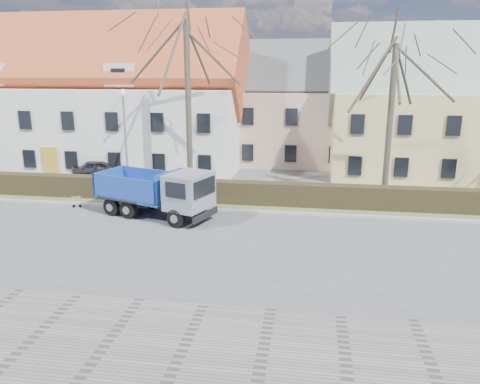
% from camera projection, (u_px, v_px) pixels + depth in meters
% --- Properties ---
extents(ground, '(120.00, 120.00, 0.00)m').
position_uv_depth(ground, '(186.00, 239.00, 21.60)').
color(ground, '#4F4F52').
extents(sidewalk_near, '(80.00, 5.00, 0.08)m').
position_uv_depth(sidewalk_near, '(109.00, 341.00, 13.47)').
color(sidewalk_near, slate).
rests_on(sidewalk_near, ground).
extents(curb_far, '(80.00, 0.30, 0.12)m').
position_uv_depth(curb_far, '(208.00, 209.00, 25.98)').
color(curb_far, '#97958F').
rests_on(curb_far, ground).
extents(grass_strip, '(80.00, 3.00, 0.10)m').
position_uv_depth(grass_strip, '(214.00, 202.00, 27.51)').
color(grass_strip, '#515B33').
rests_on(grass_strip, ground).
extents(hedge, '(60.00, 0.90, 1.30)m').
position_uv_depth(hedge, '(213.00, 193.00, 27.17)').
color(hedge, black).
rests_on(hedge, ground).
extents(building_white, '(26.80, 10.80, 9.50)m').
position_uv_depth(building_white, '(80.00, 106.00, 37.58)').
color(building_white, silver).
rests_on(building_white, ground).
extents(building_pink, '(10.80, 8.80, 8.00)m').
position_uv_depth(building_pink, '(294.00, 113.00, 39.10)').
color(building_pink, tan).
rests_on(building_pink, ground).
extents(building_yellow, '(18.80, 10.80, 8.50)m').
position_uv_depth(building_yellow, '(456.00, 116.00, 34.41)').
color(building_yellow, '#D5BC75').
rests_on(building_yellow, ground).
extents(tree_1, '(9.20, 9.20, 12.65)m').
position_uv_depth(tree_1, '(188.00, 91.00, 28.39)').
color(tree_1, '#3C3429').
rests_on(tree_1, ground).
extents(tree_2, '(8.00, 8.00, 11.00)m').
position_uv_depth(tree_2, '(391.00, 107.00, 26.85)').
color(tree_2, '#3C3429').
rests_on(tree_2, ground).
extents(dump_truck, '(7.11, 4.55, 2.67)m').
position_uv_depth(dump_truck, '(151.00, 191.00, 24.77)').
color(dump_truck, navy).
rests_on(dump_truck, ground).
extents(streetlight, '(0.51, 0.51, 6.55)m').
position_uv_depth(streetlight, '(126.00, 143.00, 28.26)').
color(streetlight, '#939495').
rests_on(streetlight, ground).
extents(cart_frame, '(0.89, 0.65, 0.73)m').
position_uv_depth(cart_frame, '(72.00, 201.00, 26.40)').
color(cart_frame, silver).
rests_on(cart_frame, ground).
extents(parked_car_a, '(4.28, 2.43, 1.37)m').
position_uv_depth(parked_car_a, '(102.00, 169.00, 33.37)').
color(parked_car_a, black).
rests_on(parked_car_a, ground).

